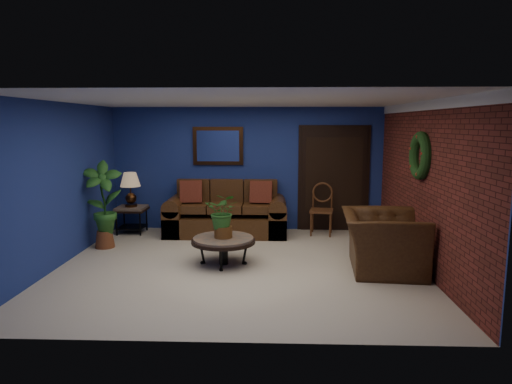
{
  "coord_description": "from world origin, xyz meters",
  "views": [
    {
      "loc": [
        0.5,
        -6.77,
        2.17
      ],
      "look_at": [
        0.24,
        0.55,
        1.07
      ],
      "focal_mm": 32.0,
      "sensor_mm": 36.0,
      "label": 1
    }
  ],
  "objects_px": {
    "sofa": "(227,216)",
    "end_table": "(132,213)",
    "table_lamp": "(130,185)",
    "side_chair": "(322,205)",
    "armchair": "(383,242)",
    "coffee_table": "(223,241)"
  },
  "relations": [
    {
      "from": "coffee_table",
      "to": "armchair",
      "type": "relative_size",
      "value": 0.75
    },
    {
      "from": "sofa",
      "to": "end_table",
      "type": "relative_size",
      "value": 4.02
    },
    {
      "from": "end_table",
      "to": "coffee_table",
      "type": "bearing_deg",
      "value": -44.01
    },
    {
      "from": "sofa",
      "to": "coffee_table",
      "type": "distance_m",
      "value": 2.03
    },
    {
      "from": "coffee_table",
      "to": "table_lamp",
      "type": "relative_size",
      "value": 1.5
    },
    {
      "from": "end_table",
      "to": "armchair",
      "type": "distance_m",
      "value": 4.95
    },
    {
      "from": "sofa",
      "to": "end_table",
      "type": "xyz_separation_m",
      "value": [
        -1.9,
        -0.04,
        0.06
      ]
    },
    {
      "from": "coffee_table",
      "to": "armchair",
      "type": "distance_m",
      "value": 2.41
    },
    {
      "from": "table_lamp",
      "to": "side_chair",
      "type": "xyz_separation_m",
      "value": [
        3.79,
        0.07,
        -0.39
      ]
    },
    {
      "from": "sofa",
      "to": "end_table",
      "type": "distance_m",
      "value": 1.9
    },
    {
      "from": "side_chair",
      "to": "armchair",
      "type": "xyz_separation_m",
      "value": [
        0.66,
        -2.24,
        -0.14
      ]
    },
    {
      "from": "coffee_table",
      "to": "table_lamp",
      "type": "height_order",
      "value": "table_lamp"
    },
    {
      "from": "sofa",
      "to": "side_chair",
      "type": "xyz_separation_m",
      "value": [
        1.88,
        0.04,
        0.23
      ]
    },
    {
      "from": "coffee_table",
      "to": "sofa",
      "type": "bearing_deg",
      "value": 94.22
    },
    {
      "from": "side_chair",
      "to": "armchair",
      "type": "height_order",
      "value": "side_chair"
    },
    {
      "from": "coffee_table",
      "to": "end_table",
      "type": "xyz_separation_m",
      "value": [
        -2.05,
        1.98,
        0.04
      ]
    },
    {
      "from": "side_chair",
      "to": "end_table",
      "type": "bearing_deg",
      "value": -168.81
    },
    {
      "from": "sofa",
      "to": "table_lamp",
      "type": "distance_m",
      "value": 2.0
    },
    {
      "from": "end_table",
      "to": "side_chair",
      "type": "bearing_deg",
      "value": 1.12
    },
    {
      "from": "sofa",
      "to": "armchair",
      "type": "relative_size",
      "value": 1.78
    },
    {
      "from": "table_lamp",
      "to": "side_chair",
      "type": "height_order",
      "value": "table_lamp"
    },
    {
      "from": "sofa",
      "to": "coffee_table",
      "type": "height_order",
      "value": "sofa"
    }
  ]
}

